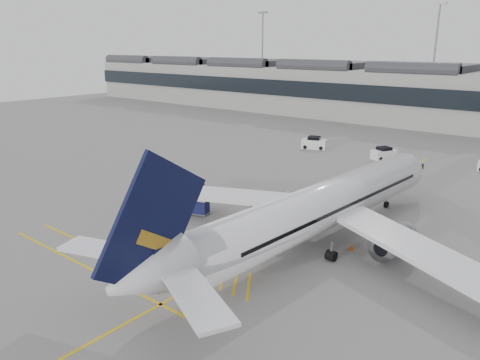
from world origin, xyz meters
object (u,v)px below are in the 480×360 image
Objects in this scene: airliner_main at (319,208)px; baggage_cart_a at (305,200)px; ramp_agent_b at (282,207)px; pushback_tug at (169,200)px; belt_loader at (338,207)px; ramp_agent_a at (251,198)px.

airliner_main is 8.95m from baggage_cart_a.
baggage_cart_a is at bearing -109.63° from ramp_agent_b.
airliner_main reaches higher than pushback_tug.
ramp_agent_b is (-4.04, -4.08, 0.26)m from belt_loader.
ramp_agent_b is (-6.40, 4.06, -2.42)m from airliner_main.
baggage_cart_a reaches higher than ramp_agent_a.
ramp_agent_b is at bearing -94.69° from baggage_cart_a.
belt_loader is at bearing 110.17° from airliner_main.
belt_loader is 3.36m from baggage_cart_a.
ramp_agent_a is at bearing 59.42° from pushback_tug.
pushback_tug is at bearing 26.81° from ramp_agent_b.
baggage_cart_a is at bearing 132.57° from airliner_main.
ramp_agent_a is (-5.08, -2.43, -0.16)m from baggage_cart_a.
airliner_main is 16.00× the size of pushback_tug.
baggage_cart_a is 14.16m from pushback_tug.
airliner_main is at bearing -74.33° from belt_loader.
ramp_agent_b reaches higher than pushback_tug.
ramp_agent_a is at bearing 161.48° from airliner_main.
baggage_cart_a reaches higher than pushback_tug.
ramp_agent_b is at bearing -66.81° from ramp_agent_a.
ramp_agent_a reaches higher than ramp_agent_b.
belt_loader reaches higher than pushback_tug.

